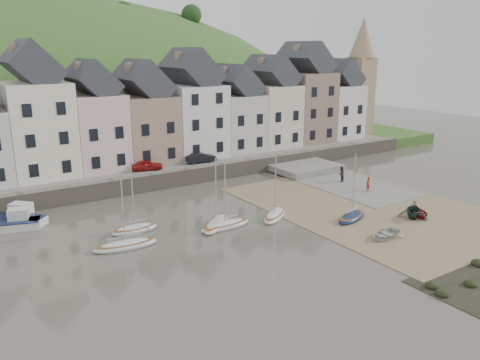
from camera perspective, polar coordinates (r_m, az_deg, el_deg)
ground at (r=41.48m, az=4.58°, el=-5.84°), size 160.00×160.00×0.00m
quay_land at (r=68.33m, az=-12.07°, el=3.02°), size 90.00×30.00×1.50m
quay_street at (r=57.82m, az=-7.91°, el=1.80°), size 70.00×7.00×0.10m
seawall at (r=54.93m, az=-6.31°, el=0.43°), size 70.00×1.20×1.80m
beach at (r=48.65m, az=14.90°, el=-3.06°), size 18.00×26.00×0.06m
slipway at (r=56.67m, az=11.65°, el=-0.21°), size 8.00×18.00×0.12m
hillside at (r=98.08m, az=-20.25°, el=-5.25°), size 134.40×84.00×84.00m
townhouse_terrace at (r=60.64m, az=-8.05°, el=7.98°), size 61.05×8.00×13.93m
church_spire at (r=79.95m, az=14.07°, el=12.13°), size 4.00×4.00×18.00m
sailboat_0 at (r=38.61m, az=-13.39°, el=-7.48°), size 5.10×2.03×6.32m
sailboat_1 at (r=41.69m, az=-12.34°, el=-5.66°), size 4.00×1.56×6.32m
sailboat_2 at (r=42.04m, az=-2.81°, el=-5.14°), size 4.79×4.45×6.32m
sailboat_3 at (r=41.62m, az=-1.75°, el=-5.34°), size 4.81×1.61×6.32m
sailboat_4 at (r=44.18m, az=4.13°, el=-4.12°), size 4.58×3.96×6.32m
sailboat_5 at (r=44.64m, az=13.06°, el=-4.28°), size 4.52×2.82×6.32m
motorboat_0 at (r=45.56m, az=-25.23°, el=-4.57°), size 4.94×3.04×1.70m
motorboat_2 at (r=46.80m, az=-24.80°, el=-4.02°), size 4.87×4.78×1.70m
rowboat_white at (r=41.10m, az=16.76°, el=-6.11°), size 3.41×2.65×0.65m
rowboat_green at (r=46.42m, az=19.81°, el=-3.30°), size 3.87×3.76×1.56m
rowboat_red at (r=47.26m, az=20.41°, el=-3.67°), size 3.15×3.37×0.57m
person_red at (r=53.38m, az=14.88°, el=-0.45°), size 0.65×0.53×1.55m
person_dark at (r=56.29m, az=11.85°, el=0.68°), size 1.07×0.97×1.79m
car_left at (r=55.35m, az=-10.93°, el=1.74°), size 3.71×2.18×1.18m
car_right at (r=58.21m, az=-4.67°, el=2.67°), size 3.85×1.59×1.24m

